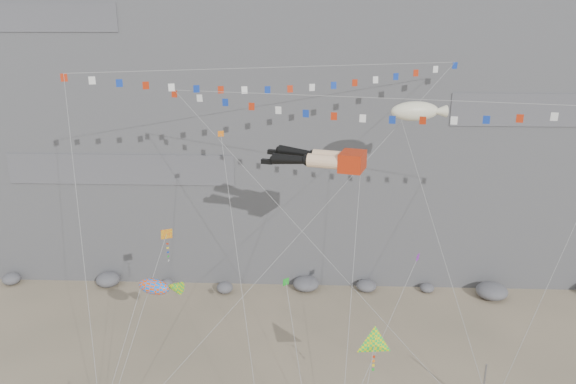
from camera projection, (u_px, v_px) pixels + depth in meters
name	position (u px, v px, depth m)	size (l,w,h in m)	color
cliff	(309.00, 25.00, 62.67)	(80.00, 28.00, 50.00)	slate
talus_boulders	(306.00, 284.00, 55.92)	(60.00, 3.00, 1.20)	slate
legs_kite	(324.00, 159.00, 39.88)	(7.63, 15.08, 20.60)	#B8270B
flag_banner_upper	(279.00, 68.00, 42.73)	(29.12, 20.42, 29.03)	#B8270B
flag_banner_lower	(379.00, 98.00, 38.65)	(30.09, 11.59, 23.57)	#B8270B
harlequin_kite	(166.00, 235.00, 39.94)	(4.04, 8.60, 14.08)	red
fish_windsock	(154.00, 287.00, 38.25)	(5.00, 6.66, 10.64)	#FA510C
delta_kite	(374.00, 344.00, 35.20)	(2.93, 4.95, 8.61)	yellow
blimp_windsock	(415.00, 112.00, 42.72)	(6.95, 13.67, 23.43)	#EEE8C4
small_kite_a	(222.00, 143.00, 40.93)	(4.57, 13.29, 22.36)	orange
small_kite_b	(416.00, 260.00, 40.78)	(7.39, 10.83, 15.42)	purple
small_kite_c	(286.00, 284.00, 38.93)	(2.75, 8.78, 11.98)	green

